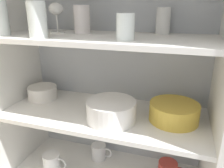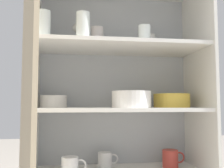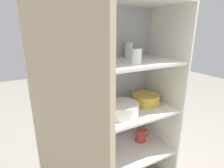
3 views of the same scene
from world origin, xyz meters
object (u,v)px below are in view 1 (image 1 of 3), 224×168
object	(u,v)px
plate_stack_white	(111,111)
mixing_bowl_large	(174,111)
serving_bowl_small	(43,92)
coffee_mug_primary	(52,162)

from	to	relation	value
plate_stack_white	mixing_bowl_large	bearing A→B (deg)	17.20
plate_stack_white	serving_bowl_small	xyz separation A→B (m)	(-0.43, 0.11, -0.01)
mixing_bowl_large	serving_bowl_small	distance (m)	0.69
plate_stack_white	mixing_bowl_large	size ratio (longest dim) A/B	1.01
mixing_bowl_large	serving_bowl_small	xyz separation A→B (m)	(-0.69, 0.03, -0.01)
serving_bowl_small	mixing_bowl_large	bearing A→B (deg)	-2.79
serving_bowl_small	coffee_mug_primary	world-z (taller)	serving_bowl_small
mixing_bowl_large	coffee_mug_primary	xyz separation A→B (m)	(-0.58, -0.09, -0.35)
plate_stack_white	serving_bowl_small	size ratio (longest dim) A/B	1.41
plate_stack_white	serving_bowl_small	world-z (taller)	plate_stack_white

